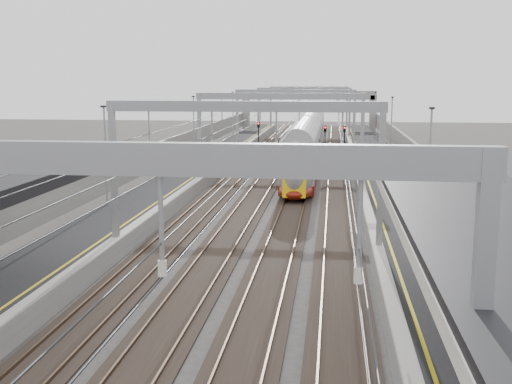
% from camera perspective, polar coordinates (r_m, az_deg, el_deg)
% --- Properties ---
extents(platform_left, '(4.00, 120.00, 1.00)m').
position_cam_1_polar(platform_left, '(54.29, -6.09, 1.31)').
color(platform_left, black).
rests_on(platform_left, ground).
extents(platform_right, '(4.00, 120.00, 1.00)m').
position_cam_1_polar(platform_right, '(53.08, 11.00, 0.99)').
color(platform_right, black).
rests_on(platform_right, ground).
extents(tracks, '(11.40, 140.00, 0.20)m').
position_cam_1_polar(tracks, '(53.16, 2.36, 0.69)').
color(tracks, black).
rests_on(tracks, ground).
extents(overhead_line, '(13.00, 140.00, 6.60)m').
position_cam_1_polar(overhead_line, '(59.13, 2.91, 7.55)').
color(overhead_line, gray).
rests_on(overhead_line, platform_left).
extents(overbridge, '(22.00, 2.20, 6.90)m').
position_cam_1_polar(overbridge, '(107.45, 4.71, 8.11)').
color(overbridge, slate).
rests_on(overbridge, ground).
extents(wall_left, '(0.30, 120.00, 3.20)m').
position_cam_1_polar(wall_left, '(54.94, -9.37, 2.50)').
color(wall_left, slate).
rests_on(wall_left, ground).
extents(wall_right, '(0.30, 120.00, 3.20)m').
position_cam_1_polar(wall_right, '(53.25, 14.48, 2.08)').
color(wall_right, slate).
rests_on(wall_right, ground).
extents(train, '(2.59, 47.16, 4.10)m').
position_cam_1_polar(train, '(65.87, 4.58, 4.16)').
color(train, maroon).
rests_on(train, ground).
extents(bench, '(1.11, 1.80, 0.91)m').
position_cam_1_polar(bench, '(19.00, 19.56, -12.24)').
color(bench, black).
rests_on(bench, platform_right).
extents(signal_green, '(0.32, 0.32, 3.48)m').
position_cam_1_polar(signal_green, '(80.74, 0.23, 5.52)').
color(signal_green, black).
rests_on(signal_green, ground).
extents(signal_red_near, '(0.32, 0.32, 3.48)m').
position_cam_1_polar(signal_red_near, '(74.28, 6.17, 5.09)').
color(signal_red_near, black).
rests_on(signal_red_near, ground).
extents(signal_red_far, '(0.32, 0.32, 3.48)m').
position_cam_1_polar(signal_red_far, '(74.18, 7.87, 5.05)').
color(signal_red_far, black).
rests_on(signal_red_far, ground).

